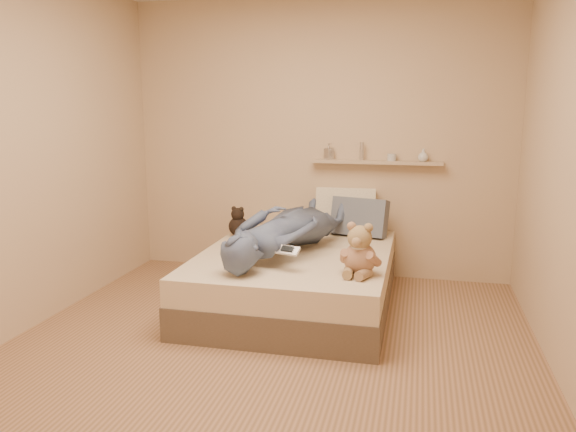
% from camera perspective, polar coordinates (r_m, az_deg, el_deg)
% --- Properties ---
extents(room, '(3.80, 3.80, 3.80)m').
position_cam_1_polar(room, '(3.50, -2.46, 6.01)').
color(room, '#9F7352').
rests_on(room, ground).
extents(bed, '(1.50, 1.90, 0.45)m').
position_cam_1_polar(bed, '(4.61, 0.81, -6.38)').
color(bed, brown).
rests_on(bed, floor).
extents(game_console, '(0.19, 0.12, 0.06)m').
position_cam_1_polar(game_console, '(3.99, -0.04, -3.49)').
color(game_console, silver).
rests_on(game_console, bed).
extents(teddy_bear, '(0.31, 0.31, 0.38)m').
position_cam_1_polar(teddy_bear, '(3.93, 7.27, -3.79)').
color(teddy_bear, '#A8775C').
rests_on(teddy_bear, bed).
extents(dark_plush, '(0.18, 0.18, 0.27)m').
position_cam_1_polar(dark_plush, '(5.08, -5.08, -0.74)').
color(dark_plush, black).
rests_on(dark_plush, bed).
extents(pillow_cream, '(0.56, 0.31, 0.43)m').
position_cam_1_polar(pillow_cream, '(5.25, 5.87, 0.55)').
color(pillow_cream, '#EFE5BD').
rests_on(pillow_cream, bed).
extents(pillow_grey, '(0.54, 0.33, 0.36)m').
position_cam_1_polar(pillow_grey, '(5.10, 7.26, -0.13)').
color(pillow_grey, slate).
rests_on(pillow_grey, bed).
extents(person, '(1.00, 1.73, 0.39)m').
position_cam_1_polar(person, '(4.48, -0.31, -1.30)').
color(person, slate).
rests_on(person, bed).
extents(wall_shelf, '(1.20, 0.12, 0.03)m').
position_cam_1_polar(wall_shelf, '(5.24, 8.93, 5.43)').
color(wall_shelf, tan).
rests_on(wall_shelf, wall_back).
extents(shelf_bottles, '(0.97, 0.12, 0.17)m').
position_cam_1_polar(shelf_bottles, '(5.23, 9.46, 6.24)').
color(shelf_bottles, '#BDBDC1').
rests_on(shelf_bottles, wall_shelf).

